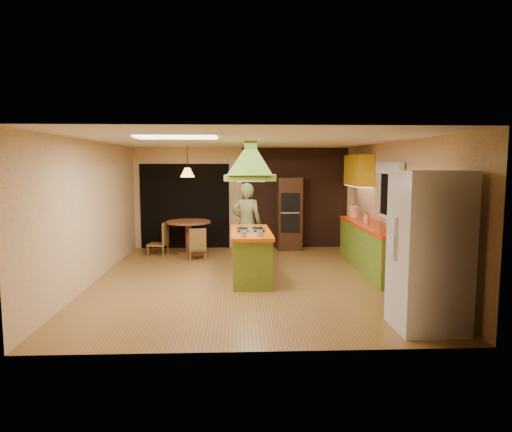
{
  "coord_description": "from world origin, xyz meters",
  "views": [
    {
      "loc": [
        -0.2,
        -8.14,
        2.08
      ],
      "look_at": [
        0.14,
        0.1,
        1.15
      ],
      "focal_mm": 32.0,
      "sensor_mm": 36.0,
      "label": 1
    }
  ],
  "objects_px": {
    "kitchen_island": "(251,255)",
    "dining_table": "(188,231)",
    "man": "(247,224)",
    "wall_oven": "(289,214)",
    "canister_large": "(354,211)",
    "refrigerator": "(429,251)"
  },
  "relations": [
    {
      "from": "man",
      "to": "canister_large",
      "type": "distance_m",
      "value": 2.5
    },
    {
      "from": "wall_oven",
      "to": "dining_table",
      "type": "relative_size",
      "value": 1.7
    },
    {
      "from": "refrigerator",
      "to": "canister_large",
      "type": "xyz_separation_m",
      "value": [
        0.19,
        4.49,
        0.04
      ]
    },
    {
      "from": "wall_oven",
      "to": "dining_table",
      "type": "height_order",
      "value": "wall_oven"
    },
    {
      "from": "refrigerator",
      "to": "canister_large",
      "type": "distance_m",
      "value": 4.5
    },
    {
      "from": "kitchen_island",
      "to": "wall_oven",
      "type": "xyz_separation_m",
      "value": [
        1.02,
        2.95,
        0.43
      ]
    },
    {
      "from": "man",
      "to": "wall_oven",
      "type": "bearing_deg",
      "value": -110.49
    },
    {
      "from": "kitchen_island",
      "to": "refrigerator",
      "type": "xyz_separation_m",
      "value": [
        2.16,
        -2.6,
        0.55
      ]
    },
    {
      "from": "man",
      "to": "refrigerator",
      "type": "bearing_deg",
      "value": 131.59
    },
    {
      "from": "wall_oven",
      "to": "canister_large",
      "type": "bearing_deg",
      "value": -41.56
    },
    {
      "from": "kitchen_island",
      "to": "man",
      "type": "height_order",
      "value": "man"
    },
    {
      "from": "kitchen_island",
      "to": "dining_table",
      "type": "relative_size",
      "value": 1.73
    },
    {
      "from": "refrigerator",
      "to": "wall_oven",
      "type": "bearing_deg",
      "value": 100.59
    },
    {
      "from": "man",
      "to": "refrigerator",
      "type": "distance_m",
      "value": 4.44
    },
    {
      "from": "man",
      "to": "wall_oven",
      "type": "xyz_separation_m",
      "value": [
        1.07,
        1.71,
        0.03
      ]
    },
    {
      "from": "kitchen_island",
      "to": "wall_oven",
      "type": "height_order",
      "value": "wall_oven"
    },
    {
      "from": "man",
      "to": "wall_oven",
      "type": "distance_m",
      "value": 2.02
    },
    {
      "from": "refrigerator",
      "to": "dining_table",
      "type": "height_order",
      "value": "refrigerator"
    },
    {
      "from": "kitchen_island",
      "to": "dining_table",
      "type": "bearing_deg",
      "value": 118.45
    },
    {
      "from": "dining_table",
      "to": "man",
      "type": "bearing_deg",
      "value": -42.61
    },
    {
      "from": "wall_oven",
      "to": "canister_large",
      "type": "distance_m",
      "value": 1.71
    },
    {
      "from": "man",
      "to": "kitchen_island",
      "type": "bearing_deg",
      "value": 103.98
    }
  ]
}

